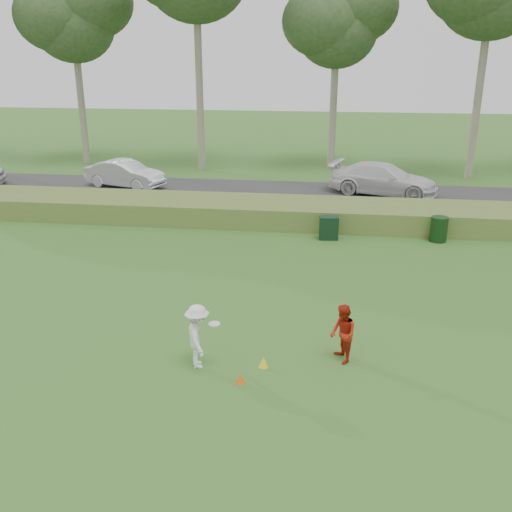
# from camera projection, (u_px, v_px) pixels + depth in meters

# --- Properties ---
(ground) EXTENTS (120.00, 120.00, 0.00)m
(ground) POSITION_uv_depth(u_px,v_px,m) (234.00, 363.00, 13.61)
(ground) COLOR #2E6220
(ground) RESTS_ON ground
(reed_strip) EXTENTS (80.00, 3.00, 0.90)m
(reed_strip) POSITION_uv_depth(u_px,v_px,m) (281.00, 212.00, 24.64)
(reed_strip) COLOR #516E2C
(reed_strip) RESTS_ON ground
(park_road) EXTENTS (80.00, 6.00, 0.06)m
(park_road) POSITION_uv_depth(u_px,v_px,m) (290.00, 194.00, 29.44)
(park_road) COLOR #2D2D2D
(park_road) RESTS_ON ground
(tree_2) EXTENTS (6.50, 6.50, 12.00)m
(tree_2) POSITION_uv_depth(u_px,v_px,m) (73.00, 17.00, 34.69)
(tree_2) COLOR gray
(tree_2) RESTS_ON ground
(tree_4) EXTENTS (6.24, 6.24, 11.50)m
(tree_4) POSITION_uv_depth(u_px,v_px,m) (337.00, 22.00, 33.26)
(tree_4) COLOR gray
(tree_4) RESTS_ON ground
(player_white) EXTENTS (0.97, 1.14, 1.56)m
(player_white) POSITION_uv_depth(u_px,v_px,m) (198.00, 336.00, 13.25)
(player_white) COLOR white
(player_white) RESTS_ON ground
(player_red) EXTENTS (0.76, 0.85, 1.45)m
(player_red) POSITION_uv_depth(u_px,v_px,m) (343.00, 334.00, 13.49)
(player_red) COLOR #AD200E
(player_red) RESTS_ON ground
(cone_orange) EXTENTS (0.20, 0.20, 0.22)m
(cone_orange) POSITION_uv_depth(u_px,v_px,m) (240.00, 378.00, 12.79)
(cone_orange) COLOR #EE5E0C
(cone_orange) RESTS_ON ground
(cone_yellow) EXTENTS (0.23, 0.23, 0.25)m
(cone_yellow) POSITION_uv_depth(u_px,v_px,m) (264.00, 362.00, 13.43)
(cone_yellow) COLOR yellow
(cone_yellow) RESTS_ON ground
(utility_cabinet) EXTENTS (0.77, 0.52, 0.92)m
(utility_cabinet) POSITION_uv_depth(u_px,v_px,m) (329.00, 228.00, 22.42)
(utility_cabinet) COLOR black
(utility_cabinet) RESTS_ON ground
(trash_bin) EXTENTS (0.80, 0.80, 0.98)m
(trash_bin) POSITION_uv_depth(u_px,v_px,m) (439.00, 229.00, 22.16)
(trash_bin) COLOR black
(trash_bin) RESTS_ON ground
(car_mid) EXTENTS (4.60, 2.71, 1.43)m
(car_mid) POSITION_uv_depth(u_px,v_px,m) (125.00, 174.00, 30.66)
(car_mid) COLOR white
(car_mid) RESTS_ON park_road
(car_right) EXTENTS (5.84, 3.62, 1.58)m
(car_right) POSITION_uv_depth(u_px,v_px,m) (384.00, 179.00, 29.10)
(car_right) COLOR silver
(car_right) RESTS_ON park_road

